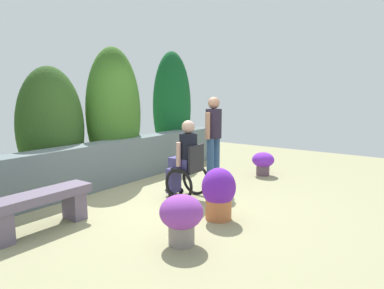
% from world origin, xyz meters
% --- Properties ---
extents(ground_plane, '(12.53, 12.53, 0.00)m').
position_xyz_m(ground_plane, '(0.00, 0.00, 0.00)').
color(ground_plane, gray).
extents(stone_retaining_wall, '(6.82, 0.43, 0.85)m').
position_xyz_m(stone_retaining_wall, '(0.00, 1.49, 0.43)').
color(stone_retaining_wall, slate).
rests_on(stone_retaining_wall, ground).
extents(hedge_backdrop, '(6.85, 1.18, 2.81)m').
position_xyz_m(hedge_backdrop, '(-0.24, 2.06, 1.33)').
color(hedge_backdrop, '#174712').
rests_on(hedge_backdrop, ground).
extents(stone_bench, '(1.39, 0.37, 0.51)m').
position_xyz_m(stone_bench, '(-1.93, 0.49, 0.34)').
color(stone_bench, slate).
rests_on(stone_bench, ground).
extents(person_in_wheelchair, '(0.53, 0.66, 1.33)m').
position_xyz_m(person_in_wheelchair, '(0.30, -0.20, 0.62)').
color(person_in_wheelchair, black).
rests_on(person_in_wheelchair, ground).
extents(person_standing_companion, '(0.49, 0.30, 1.70)m').
position_xyz_m(person_standing_companion, '(1.16, -0.21, 0.98)').
color(person_standing_companion, '#304F78').
rests_on(person_standing_companion, ground).
extents(flower_pot_purple_near, '(0.52, 0.52, 0.60)m').
position_xyz_m(flower_pot_purple_near, '(-1.19, -1.26, 0.35)').
color(flower_pot_purple_near, gray).
rests_on(flower_pot_purple_near, ground).
extents(flower_pot_terracotta_by_wall, '(0.47, 0.47, 0.50)m').
position_xyz_m(flower_pot_terracotta_by_wall, '(2.55, -0.60, 0.29)').
color(flower_pot_terracotta_by_wall, '#5F4653').
rests_on(flower_pot_terracotta_by_wall, ground).
extents(flower_pot_red_accent, '(0.48, 0.48, 0.74)m').
position_xyz_m(flower_pot_red_accent, '(-0.22, -1.18, 0.39)').
color(flower_pot_red_accent, '#B7663A').
rests_on(flower_pot_red_accent, ground).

